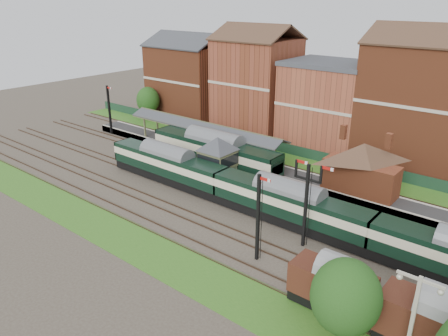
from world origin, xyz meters
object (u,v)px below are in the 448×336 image
Objects in this scene: signal_box at (218,160)px; semaphore_bracket at (307,200)px; goods_van_a at (433,326)px; dmu_train at (288,204)px; platform_railcar at (215,152)px.

signal_box is 0.73× the size of semaphore_bracket.
semaphore_bracket is 1.24× the size of goods_van_a.
dmu_train is 16.38m from platform_railcar.
semaphore_bracket reaches higher than dmu_train.
goods_van_a is at bearing -27.07° from semaphore_bracket.
dmu_train is 7.76× the size of goods_van_a.
dmu_train is (-3.23, 2.50, -2.33)m from semaphore_bracket.
signal_box is 16.16m from semaphore_bracket.
platform_railcar is (-3.22, 3.25, -0.62)m from signal_box.
goods_van_a is (12.72, -6.50, -2.37)m from semaphore_bracket.
platform_railcar reaches higher than goods_van_a.
goods_van_a is (15.95, -9.00, -0.05)m from dmu_train.
goods_van_a reaches higher than dmu_train.
dmu_train is at bearing -15.39° from signal_box.
semaphore_bracket is at bearing -37.74° from dmu_train.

